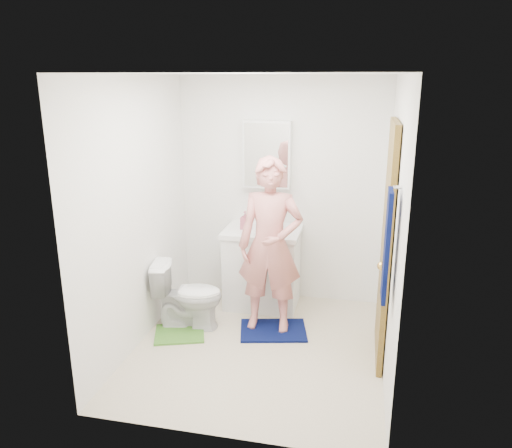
{
  "coord_description": "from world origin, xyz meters",
  "views": [
    {
      "loc": [
        0.83,
        -3.96,
        2.38
      ],
      "look_at": [
        -0.08,
        0.25,
        1.1
      ],
      "focal_mm": 35.0,
      "sensor_mm": 36.0,
      "label": 1
    }
  ],
  "objects_px": {
    "toilet": "(188,295)",
    "soap_dispenser": "(245,220)",
    "medicine_cabinet": "(267,154)",
    "vanity_cabinet": "(262,270)",
    "towel": "(387,246)",
    "toothbrush_cup": "(274,223)",
    "man": "(270,246)"
  },
  "relations": [
    {
      "from": "towel",
      "to": "toilet",
      "type": "bearing_deg",
      "value": 154.94
    },
    {
      "from": "vanity_cabinet",
      "to": "towel",
      "type": "xyz_separation_m",
      "value": [
        1.18,
        -1.48,
        0.85
      ]
    },
    {
      "from": "toilet",
      "to": "man",
      "type": "relative_size",
      "value": 0.4
    },
    {
      "from": "towel",
      "to": "toothbrush_cup",
      "type": "bearing_deg",
      "value": 124.37
    },
    {
      "from": "toilet",
      "to": "toothbrush_cup",
      "type": "relative_size",
      "value": 4.93
    },
    {
      "from": "towel",
      "to": "soap_dispenser",
      "type": "bearing_deg",
      "value": 132.93
    },
    {
      "from": "toilet",
      "to": "soap_dispenser",
      "type": "bearing_deg",
      "value": -44.01
    },
    {
      "from": "towel",
      "to": "toilet",
      "type": "distance_m",
      "value": 2.18
    },
    {
      "from": "vanity_cabinet",
      "to": "man",
      "type": "height_order",
      "value": "man"
    },
    {
      "from": "towel",
      "to": "soap_dispenser",
      "type": "height_order",
      "value": "towel"
    },
    {
      "from": "medicine_cabinet",
      "to": "man",
      "type": "xyz_separation_m",
      "value": [
        0.18,
        -0.75,
        -0.74
      ]
    },
    {
      "from": "vanity_cabinet",
      "to": "toothbrush_cup",
      "type": "relative_size",
      "value": 5.88
    },
    {
      "from": "soap_dispenser",
      "to": "man",
      "type": "bearing_deg",
      "value": -54.25
    },
    {
      "from": "toilet",
      "to": "vanity_cabinet",
      "type": "bearing_deg",
      "value": -52.83
    },
    {
      "from": "vanity_cabinet",
      "to": "towel",
      "type": "height_order",
      "value": "towel"
    },
    {
      "from": "medicine_cabinet",
      "to": "toothbrush_cup",
      "type": "distance_m",
      "value": 0.72
    },
    {
      "from": "vanity_cabinet",
      "to": "man",
      "type": "distance_m",
      "value": 0.72
    },
    {
      "from": "toothbrush_cup",
      "to": "man",
      "type": "height_order",
      "value": "man"
    },
    {
      "from": "medicine_cabinet",
      "to": "toothbrush_cup",
      "type": "relative_size",
      "value": 5.14
    },
    {
      "from": "medicine_cabinet",
      "to": "soap_dispenser",
      "type": "height_order",
      "value": "medicine_cabinet"
    },
    {
      "from": "man",
      "to": "toothbrush_cup",
      "type": "bearing_deg",
      "value": 94.68
    },
    {
      "from": "medicine_cabinet",
      "to": "man",
      "type": "distance_m",
      "value": 1.07
    },
    {
      "from": "towel",
      "to": "man",
      "type": "relative_size",
      "value": 0.48
    },
    {
      "from": "medicine_cabinet",
      "to": "toilet",
      "type": "xyz_separation_m",
      "value": [
        -0.61,
        -0.87,
        -1.26
      ]
    },
    {
      "from": "vanity_cabinet",
      "to": "medicine_cabinet",
      "type": "bearing_deg",
      "value": 90.0
    },
    {
      "from": "toothbrush_cup",
      "to": "man",
      "type": "relative_size",
      "value": 0.08
    },
    {
      "from": "medicine_cabinet",
      "to": "toilet",
      "type": "distance_m",
      "value": 1.65
    },
    {
      "from": "vanity_cabinet",
      "to": "toilet",
      "type": "bearing_deg",
      "value": -133.14
    },
    {
      "from": "towel",
      "to": "soap_dispenser",
      "type": "distance_m",
      "value": 2.02
    },
    {
      "from": "towel",
      "to": "vanity_cabinet",
      "type": "bearing_deg",
      "value": 128.47
    },
    {
      "from": "towel",
      "to": "soap_dispenser",
      "type": "relative_size",
      "value": 4.2
    },
    {
      "from": "vanity_cabinet",
      "to": "soap_dispenser",
      "type": "bearing_deg",
      "value": -172.9
    }
  ]
}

